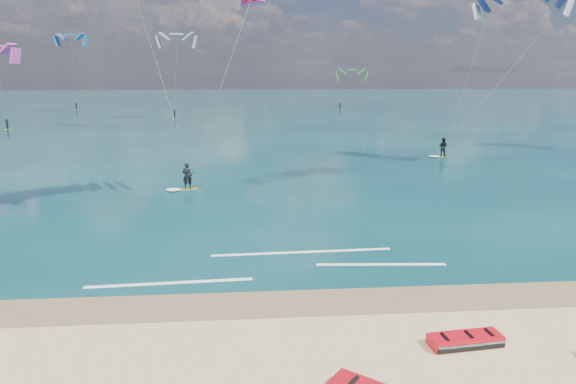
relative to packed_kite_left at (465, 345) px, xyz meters
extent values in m
plane|color=tan|center=(-5.99, 40.40, 0.00)|extent=(320.00, 320.00, 0.00)
cube|color=brown|center=(-5.99, 3.40, 0.00)|extent=(320.00, 2.40, 0.01)
cube|color=#092F33|center=(-5.99, 104.40, 0.02)|extent=(320.00, 200.00, 0.04)
cube|color=yellow|center=(-10.85, 21.84, 0.07)|extent=(1.47, 0.84, 0.06)
imported|color=black|center=(-10.85, 21.84, 1.02)|extent=(0.75, 0.57, 1.85)
cylinder|color=black|center=(-10.54, 21.53, 1.29)|extent=(0.55, 0.21, 0.04)
cube|color=#B2BC1C|center=(12.26, 34.10, 0.07)|extent=(1.46, 0.92, 0.06)
imported|color=black|center=(12.26, 34.10, 0.98)|extent=(1.09, 1.07, 1.78)
cylinder|color=black|center=(12.57, 33.79, 1.29)|extent=(0.54, 0.25, 0.04)
cube|color=white|center=(-0.89, 6.70, 0.04)|extent=(5.62, 0.64, 0.01)
cube|color=white|center=(-9.75, 5.40, 0.04)|extent=(6.57, 0.59, 0.01)
cube|color=white|center=(-4.15, 8.50, 0.04)|extent=(8.37, 0.54, 0.01)
camera|label=1|loc=(-6.56, -13.80, 8.28)|focal=32.00mm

